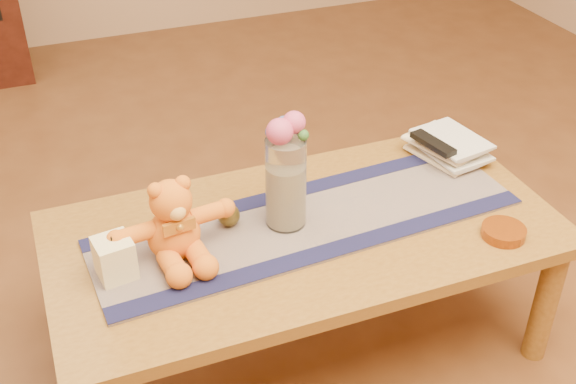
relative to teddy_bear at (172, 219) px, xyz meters
name	(u,v)px	position (x,y,z in m)	size (l,w,h in m)	color
floor	(303,344)	(0.36, -0.01, -0.57)	(5.50, 5.50, 0.00)	#553018
coffee_table_top	(305,233)	(0.36, -0.01, -0.14)	(1.40, 0.70, 0.04)	brown
table_leg_fr	(546,303)	(1.00, -0.30, -0.36)	(0.07, 0.07, 0.41)	brown
table_leg_bl	(69,286)	(-0.28, 0.28, -0.36)	(0.07, 0.07, 0.41)	brown
table_leg_br	(440,198)	(1.00, 0.28, -0.36)	(0.07, 0.07, 0.41)	brown
persian_runner	(308,222)	(0.38, 0.01, -0.11)	(1.20, 0.35, 0.01)	#171D43
runner_border_near	(333,250)	(0.39, -0.14, -0.11)	(1.20, 0.06, 0.00)	#14143C
runner_border_far	(287,193)	(0.37, 0.15, -0.11)	(1.20, 0.06, 0.00)	#14143C
teddy_bear	(172,219)	(0.00, 0.00, 0.00)	(0.32, 0.26, 0.21)	orange
pillar_candle	(115,258)	(-0.16, -0.03, -0.05)	(0.09, 0.09, 0.11)	#F5EAB5
candle_wick	(111,239)	(-0.16, -0.03, 0.01)	(0.00, 0.00, 0.01)	black
glass_vase	(286,183)	(0.32, 0.02, 0.02)	(0.11, 0.11, 0.26)	silver
potpourri_fill	(286,195)	(0.32, 0.02, -0.02)	(0.09, 0.09, 0.18)	beige
rose_left	(280,132)	(0.30, 0.01, 0.19)	(0.07, 0.07, 0.07)	#C74678
rose_right	(294,122)	(0.34, 0.03, 0.20)	(0.06, 0.06, 0.06)	#C74678
blue_flower_back	(284,124)	(0.33, 0.06, 0.18)	(0.04, 0.04, 0.04)	#4A54A0
blue_flower_side	(272,132)	(0.29, 0.04, 0.17)	(0.04, 0.04, 0.04)	#4A54A0
leaf_sprig	(303,135)	(0.36, 0.00, 0.17)	(0.03, 0.03, 0.03)	#33662D
bronze_ball	(229,215)	(0.17, 0.07, -0.08)	(0.06, 0.06, 0.06)	#52451B
book_bottom	(428,163)	(0.84, 0.15, -0.10)	(0.17, 0.22, 0.02)	#F8E4BF
book_lower	(431,157)	(0.85, 0.15, -0.09)	(0.16, 0.22, 0.02)	#F8E4BF
book_upper	(427,152)	(0.84, 0.15, -0.07)	(0.17, 0.22, 0.02)	#F8E4BF
book_top	(432,147)	(0.85, 0.15, -0.05)	(0.16, 0.22, 0.02)	#F8E4BF
tv_remote	(433,143)	(0.84, 0.14, -0.03)	(0.04, 0.16, 0.02)	black
amber_dish	(504,232)	(0.85, -0.24, -0.10)	(0.12, 0.12, 0.03)	#BF5914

